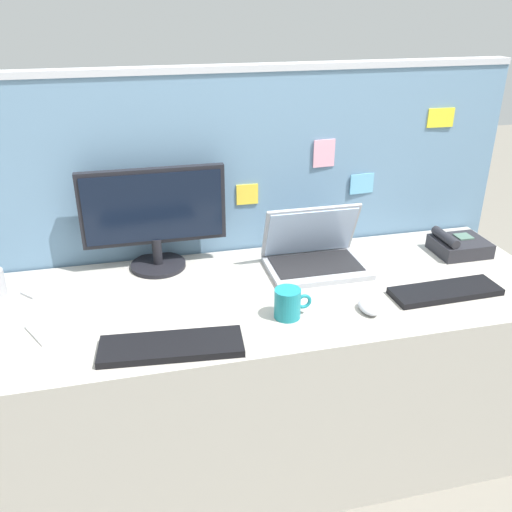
{
  "coord_description": "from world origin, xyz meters",
  "views": [
    {
      "loc": [
        -0.4,
        -1.63,
        1.65
      ],
      "look_at": [
        0.0,
        0.05,
        0.82
      ],
      "focal_mm": 38.87,
      "sensor_mm": 36.0,
      "label": 1
    }
  ],
  "objects": [
    {
      "name": "coffee_mug",
      "position": [
        0.05,
        -0.17,
        0.75
      ],
      "size": [
        0.12,
        0.09,
        0.1
      ],
      "color": "#197A84",
      "rests_on": "desk"
    },
    {
      "name": "desk",
      "position": [
        0.0,
        0.0,
        0.35
      ],
      "size": [
        2.09,
        0.74,
        0.7
      ],
      "primitive_type": "cube",
      "color": "#ADA89E",
      "rests_on": "ground_plane"
    },
    {
      "name": "cell_phone_white_slab",
      "position": [
        -0.7,
        -0.09,
        0.71
      ],
      "size": [
        0.12,
        0.15,
        0.01
      ],
      "primitive_type": "cube",
      "rotation": [
        0.0,
        0.0,
        0.49
      ],
      "color": "silver",
      "rests_on": "desk"
    },
    {
      "name": "keyboard_main",
      "position": [
        0.62,
        -0.16,
        0.72
      ],
      "size": [
        0.39,
        0.13,
        0.02
      ],
      "primitive_type": "cube",
      "rotation": [
        0.0,
        0.0,
        0.03
      ],
      "color": "black",
      "rests_on": "desk"
    },
    {
      "name": "computer_mouse_right_hand",
      "position": [
        0.32,
        -0.2,
        0.72
      ],
      "size": [
        0.06,
        0.1,
        0.03
      ],
      "primitive_type": "ellipsoid",
      "rotation": [
        0.0,
        0.0,
        0.05
      ],
      "color": "#B2B5BC",
      "rests_on": "desk"
    },
    {
      "name": "cubicle_divider",
      "position": [
        0.0,
        0.41,
        0.71
      ],
      "size": [
        2.22,
        0.08,
        1.42
      ],
      "color": "#6084A3",
      "rests_on": "ground_plane"
    },
    {
      "name": "desk_phone",
      "position": [
        0.85,
        0.13,
        0.74
      ],
      "size": [
        0.2,
        0.17,
        0.09
      ],
      "color": "#232328",
      "rests_on": "desk"
    },
    {
      "name": "keyboard_spare",
      "position": [
        -0.33,
        -0.27,
        0.72
      ],
      "size": [
        0.43,
        0.18,
        0.02
      ],
      "primitive_type": "cube",
      "rotation": [
        0.0,
        0.0,
        -0.1
      ],
      "color": "black",
      "rests_on": "desk"
    },
    {
      "name": "desktop_monitor",
      "position": [
        -0.32,
        0.3,
        0.92
      ],
      "size": [
        0.53,
        0.21,
        0.38
      ],
      "color": "black",
      "rests_on": "desk"
    },
    {
      "name": "cell_phone_silver_slab",
      "position": [
        -0.73,
        0.21,
        0.71
      ],
      "size": [
        0.16,
        0.15,
        0.01
      ],
      "primitive_type": "cube",
      "rotation": [
        0.0,
        0.0,
        -0.82
      ],
      "color": "#B7BAC1",
      "rests_on": "desk"
    },
    {
      "name": "ground_plane",
      "position": [
        0.0,
        0.0,
        0.0
      ],
      "size": [
        10.0,
        10.0,
        0.0
      ],
      "primitive_type": "plane",
      "color": "slate"
    },
    {
      "name": "laptop",
      "position": [
        0.25,
        0.16,
        0.76
      ],
      "size": [
        0.36,
        0.26,
        0.23
      ],
      "color": "#9EA0A8",
      "rests_on": "desk"
    }
  ]
}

